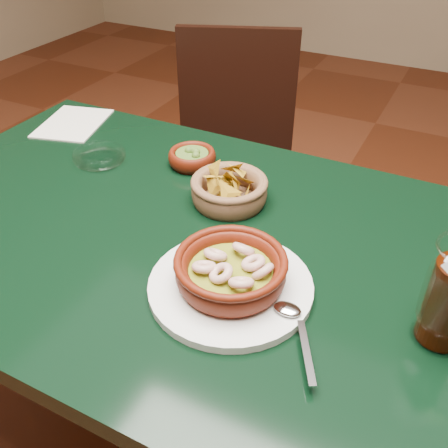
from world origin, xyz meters
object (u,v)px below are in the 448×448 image
at_px(dining_table, 169,262).
at_px(chip_basket, 229,190).
at_px(shrimp_plate, 231,275).
at_px(dining_chair, 234,160).

xyz_separation_m(dining_table, chip_basket, (0.08, 0.13, 0.13)).
distance_m(dining_table, shrimp_plate, 0.26).
height_order(dining_table, dining_chair, dining_chair).
relative_size(dining_chair, chip_basket, 4.74).
relative_size(dining_table, shrimp_plate, 3.65).
height_order(dining_chair, shrimp_plate, dining_chair).
bearing_deg(shrimp_plate, dining_chair, 115.59).
bearing_deg(shrimp_plate, chip_basket, 117.16).
distance_m(dining_table, chip_basket, 0.20).
xyz_separation_m(dining_table, shrimp_plate, (0.20, -0.11, 0.13)).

